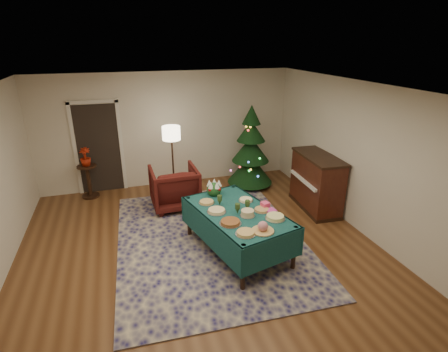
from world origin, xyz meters
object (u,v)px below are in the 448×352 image
object	(u,v)px
gift_box	(265,205)
armchair	(174,185)
piano	(316,183)
side_table	(89,182)
buffet_table	(238,219)
potted_plant	(86,161)
christmas_tree	(251,151)
floor_lamp	(171,137)

from	to	relation	value
gift_box	armchair	world-z (taller)	armchair
gift_box	armchair	distance (m)	2.36
armchair	piano	bearing A→B (deg)	160.54
piano	armchair	bearing A→B (deg)	161.63
side_table	buffet_table	bearing A→B (deg)	-51.04
potted_plant	gift_box	bearing A→B (deg)	-46.30
potted_plant	piano	distance (m)	5.01
armchair	potted_plant	size ratio (longest dim) A/B	2.38
side_table	christmas_tree	xyz separation A→B (m)	(3.71, -0.45, 0.52)
floor_lamp	potted_plant	xyz separation A→B (m)	(-1.84, 0.49, -0.51)
buffet_table	piano	world-z (taller)	piano
potted_plant	christmas_tree	bearing A→B (deg)	-6.98
floor_lamp	potted_plant	size ratio (longest dim) A/B	3.95
gift_box	piano	bearing A→B (deg)	33.29
christmas_tree	potted_plant	bearing A→B (deg)	173.02
christmas_tree	floor_lamp	bearing A→B (deg)	-178.81
christmas_tree	armchair	bearing A→B (deg)	-162.53
buffet_table	armchair	bearing A→B (deg)	109.70
floor_lamp	piano	bearing A→B (deg)	-28.90
christmas_tree	buffet_table	bearing A→B (deg)	-115.43
armchair	christmas_tree	size ratio (longest dim) A/B	0.49
side_table	piano	size ratio (longest dim) A/B	0.54
side_table	potted_plant	bearing A→B (deg)	-116.57
side_table	piano	xyz separation A→B (m)	(4.59, -2.01, 0.21)
gift_box	potted_plant	xyz separation A→B (m)	(-2.95, 3.08, 0.06)
gift_box	floor_lamp	world-z (taller)	floor_lamp
floor_lamp	potted_plant	bearing A→B (deg)	165.03
armchair	floor_lamp	size ratio (longest dim) A/B	0.60
potted_plant	christmas_tree	world-z (taller)	christmas_tree
floor_lamp	christmas_tree	world-z (taller)	christmas_tree
piano	potted_plant	bearing A→B (deg)	156.37
armchair	floor_lamp	bearing A→B (deg)	-99.32
floor_lamp	side_table	world-z (taller)	floor_lamp
gift_box	piano	size ratio (longest dim) A/B	0.09
gift_box	potted_plant	size ratio (longest dim) A/B	0.29
side_table	potted_plant	size ratio (longest dim) A/B	1.84
buffet_table	floor_lamp	bearing A→B (deg)	103.78
buffet_table	potted_plant	size ratio (longest dim) A/B	5.24
buffet_table	side_table	bearing A→B (deg)	128.96
buffet_table	piano	xyz separation A→B (m)	(2.11, 1.05, -0.03)
floor_lamp	christmas_tree	size ratio (longest dim) A/B	0.82
buffet_table	christmas_tree	xyz separation A→B (m)	(1.24, 2.61, 0.28)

